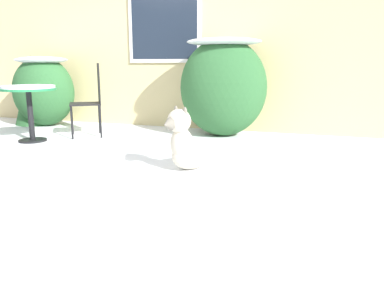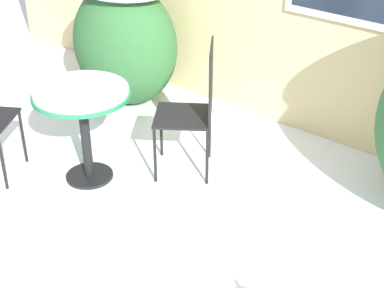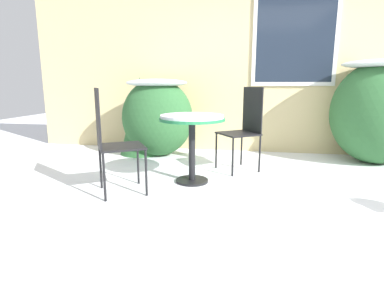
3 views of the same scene
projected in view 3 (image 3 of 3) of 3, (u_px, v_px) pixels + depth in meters
ground_plane at (275, 199)px, 2.96m from camera, size 16.00×16.00×0.00m
house_wall at (268, 55)px, 4.77m from camera, size 8.00×0.10×3.11m
shrub_left at (157, 116)px, 4.66m from camera, size 1.11×0.88×1.20m
shrub_middle at (380, 110)px, 4.18m from camera, size 1.30×1.10×1.45m
evergreen_bush at (141, 116)px, 4.82m from camera, size 0.69×0.69×1.22m
patio_table at (192, 127)px, 3.37m from camera, size 0.74×0.74×0.78m
patio_chair_near_table at (244, 126)px, 3.89m from camera, size 0.62×0.62×1.08m
patio_chair_far_side at (112, 138)px, 3.02m from camera, size 0.61×0.61×1.08m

